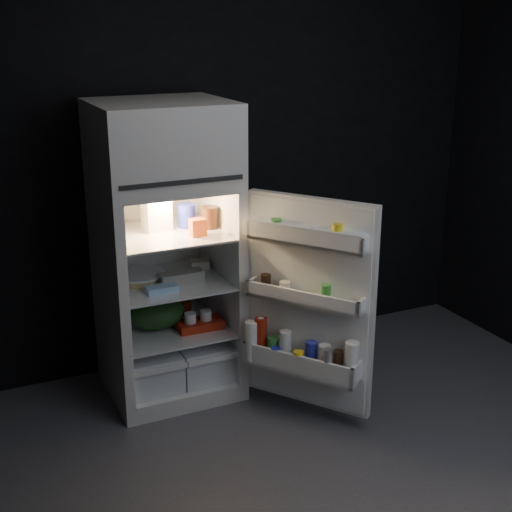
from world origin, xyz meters
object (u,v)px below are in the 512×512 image
refrigerator (164,242)px  yogurt_tray (200,325)px  fridge_door (307,309)px  milk_jug (156,210)px  egg_carton (181,278)px

refrigerator → yogurt_tray: (0.16, -0.15, -0.50)m
fridge_door → milk_jug: bearing=131.0°
refrigerator → milk_jug: (-0.03, 0.04, 0.19)m
refrigerator → egg_carton: refrigerator is taller
egg_carton → yogurt_tray: egg_carton is taller
fridge_door → yogurt_tray: fridge_door is taller
refrigerator → fridge_door: refrigerator is taller
refrigerator → fridge_door: (0.59, -0.68, -0.28)m
fridge_door → egg_carton: bearing=133.8°
milk_jug → egg_carton: milk_jug is taller
fridge_door → milk_jug: size_ratio=5.08×
milk_jug → egg_carton: bearing=-62.7°
milk_jug → yogurt_tray: milk_jug is taller
fridge_door → egg_carton: (-0.54, 0.56, 0.08)m
fridge_door → egg_carton: 0.78m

